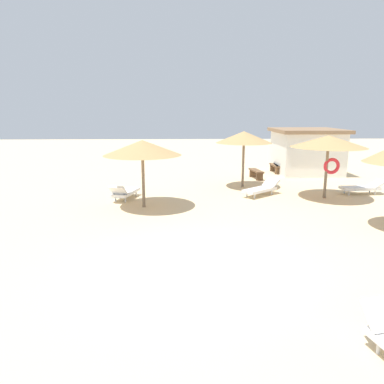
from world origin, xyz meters
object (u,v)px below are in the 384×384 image
at_px(parasol_3, 244,137).
at_px(bench_1, 256,173).
at_px(parasol_2, 142,148).
at_px(lounger_3, 262,188).
at_px(lounger_4, 363,187).
at_px(bench_0, 278,167).
at_px(lounger_2, 125,192).
at_px(beach_cabana, 306,151).
at_px(bench_2, 276,167).
at_px(parasol_4, 329,142).

relative_size(parasol_3, bench_1, 1.77).
relative_size(parasol_2, parasol_3, 1.09).
xyz_separation_m(lounger_3, lounger_4, (4.63, 0.10, -0.00)).
bearing_deg(bench_0, lounger_2, -141.55).
bearing_deg(beach_cabana, parasol_3, -137.04).
bearing_deg(lounger_2, parasol_2, -54.28).
bearing_deg(bench_2, parasol_4, -86.13).
relative_size(parasol_4, lounger_4, 1.63).
distance_m(lounger_4, bench_2, 6.43).
bearing_deg(bench_2, lounger_4, -67.54).
distance_m(lounger_2, lounger_3, 6.01).
bearing_deg(beach_cabana, lounger_2, -146.49).
xyz_separation_m(bench_0, bench_2, (-0.13, 0.02, 0.00)).
bearing_deg(lounger_3, beach_cabana, 56.61).
bearing_deg(bench_1, lounger_3, -98.14).
bearing_deg(bench_1, lounger_2, -144.82).
bearing_deg(parasol_3, bench_2, 57.21).
relative_size(parasol_3, beach_cabana, 0.67).
height_order(parasol_2, lounger_2, parasol_2).
distance_m(parasol_2, beach_cabana, 12.04).
height_order(parasol_4, bench_0, parasol_4).
height_order(lounger_2, bench_1, lounger_2).
bearing_deg(parasol_2, beach_cabana, 41.14).
relative_size(lounger_2, bench_2, 1.31).
bearing_deg(lounger_4, parasol_4, -161.42).
bearing_deg(parasol_4, lounger_2, 179.88).
distance_m(parasol_2, bench_2, 10.89).
distance_m(lounger_2, beach_cabana, 12.00).
height_order(lounger_3, bench_2, lounger_3).
height_order(parasol_3, lounger_3, parasol_3).
bearing_deg(parasol_3, parasol_2, -140.79).
xyz_separation_m(lounger_3, beach_cabana, (3.98, 6.04, 1.02)).
bearing_deg(parasol_4, parasol_2, -170.55).
distance_m(parasol_2, lounger_3, 5.75).
bearing_deg(bench_0, parasol_2, -133.05).
bearing_deg(bench_0, parasol_4, -87.28).
distance_m(lounger_2, bench_0, 10.59).
relative_size(parasol_2, bench_2, 1.98).
bearing_deg(parasol_4, lounger_3, 167.61).
xyz_separation_m(lounger_3, bench_0, (2.31, 6.03, 0.03)).
relative_size(parasol_4, beach_cabana, 0.77).
height_order(parasol_4, lounger_4, parasol_4).
relative_size(lounger_4, bench_2, 1.28).
xyz_separation_m(parasol_4, lounger_2, (-8.61, 0.02, -2.10)).
xyz_separation_m(parasol_3, bench_2, (2.72, 4.22, -2.10)).
distance_m(parasol_3, parasol_4, 3.97).
xyz_separation_m(parasol_2, parasol_3, (4.51, 3.68, 0.12)).
distance_m(parasol_4, beach_cabana, 6.85).
height_order(lounger_2, beach_cabana, beach_cabana).
height_order(lounger_2, lounger_3, lounger_2).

